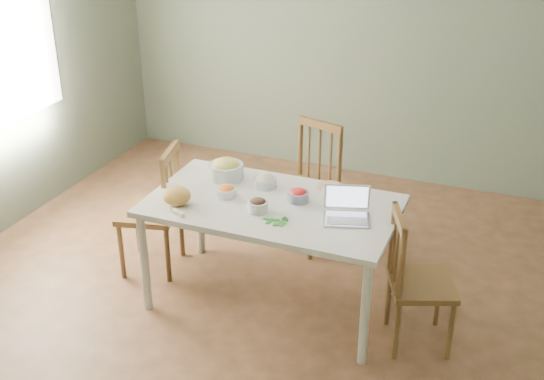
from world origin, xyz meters
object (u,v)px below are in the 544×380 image
at_px(bread_boule, 177,196).
at_px(bowl_squash, 226,169).
at_px(chair_right, 422,281).
at_px(dining_table, 272,253).
at_px(chair_left, 149,209).
at_px(laptop, 347,206).
at_px(chair_far, 305,187).

bearing_deg(bread_boule, bowl_squash, 76.21).
bearing_deg(chair_right, bowl_squash, 56.37).
bearing_deg(dining_table, chair_right, -3.89).
bearing_deg(chair_left, laptop, 71.85).
relative_size(chair_left, chair_right, 1.07).
relative_size(dining_table, chair_far, 1.66).
relative_size(bowl_squash, laptop, 0.86).
distance_m(chair_left, chair_right, 2.12).
height_order(chair_right, laptop, laptop).
distance_m(chair_left, bowl_squash, 0.70).
relative_size(bread_boule, bowl_squash, 0.74).
bearing_deg(chair_far, chair_right, -23.55).
relative_size(dining_table, chair_left, 1.68).
bearing_deg(dining_table, bread_boule, -156.81).
xyz_separation_m(dining_table, bread_boule, (-0.59, -0.25, 0.46)).
relative_size(dining_table, laptop, 5.69).
distance_m(chair_right, laptop, 0.68).
xyz_separation_m(bowl_squash, laptop, (1.01, -0.30, 0.03)).
bearing_deg(bowl_squash, chair_left, -163.45).
relative_size(chair_right, bowl_squash, 3.72).
height_order(chair_left, bowl_squash, chair_left).
bearing_deg(bread_boule, chair_far, 65.01).
height_order(dining_table, bowl_squash, bowl_squash).
bearing_deg(chair_right, laptop, 65.57).
bearing_deg(bowl_squash, bread_boule, -103.79).
bearing_deg(dining_table, chair_far, 94.21).
distance_m(chair_far, laptop, 1.17).
distance_m(bread_boule, bowl_squash, 0.52).
bearing_deg(chair_left, dining_table, 71.98).
xyz_separation_m(chair_left, bread_boule, (0.45, -0.34, 0.35)).
distance_m(chair_far, chair_right, 1.48).
height_order(dining_table, chair_left, chair_left).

